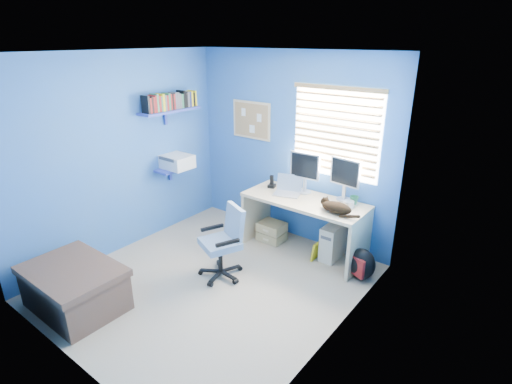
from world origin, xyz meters
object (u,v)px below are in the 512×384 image
Objects in this scene: desk at (304,226)px; laptop at (287,186)px; tower_pc at (334,241)px; cat at (337,208)px; office_chair at (224,251)px.

laptop reaches higher than desk.
tower_pc is at bearing 17.33° from desk.
laptop reaches higher than cat.
office_chair reaches higher than desk.
tower_pc is 1.42m from office_chair.
office_chair is (-0.95, -0.90, -0.49)m from cat.
office_chair is at bearing -118.04° from cat.
cat reaches higher than office_chair.
office_chair reaches higher than tower_pc.
office_chair is at bearing -113.11° from desk.
office_chair is at bearing -125.64° from tower_pc.
desk is at bearing -162.94° from tower_pc.
cat reaches higher than tower_pc.
laptop is at bearing -179.89° from desk.
tower_pc is (0.38, 0.12, -0.14)m from desk.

